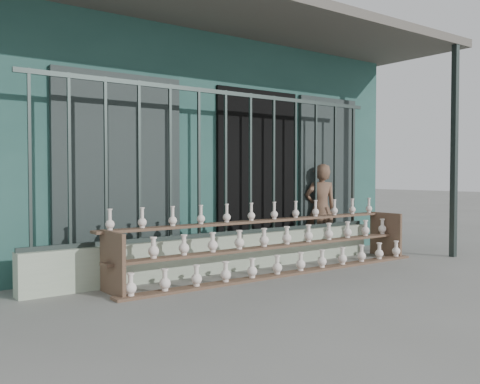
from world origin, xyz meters
TOP-DOWN VIEW (x-y plane):
  - ground at (0.00, 0.00)m, footprint 60.00×60.00m
  - workshop_building at (0.00, 4.23)m, footprint 7.40×6.60m
  - parapet_wall at (0.00, 1.30)m, footprint 5.00×0.20m
  - security_fence at (-0.00, 1.30)m, footprint 5.00×0.04m
  - shelf_rack at (0.48, 0.89)m, footprint 4.50×0.68m
  - elderly_woman at (2.00, 1.62)m, footprint 0.59×0.50m

SIDE VIEW (x-z plane):
  - ground at x=0.00m, z-range 0.00..0.00m
  - parapet_wall at x=0.00m, z-range 0.00..0.45m
  - shelf_rack at x=0.48m, z-range -0.07..0.79m
  - elderly_woman at x=2.00m, z-range 0.00..1.36m
  - security_fence at x=0.00m, z-range 0.45..2.25m
  - workshop_building at x=0.00m, z-range 0.02..3.23m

